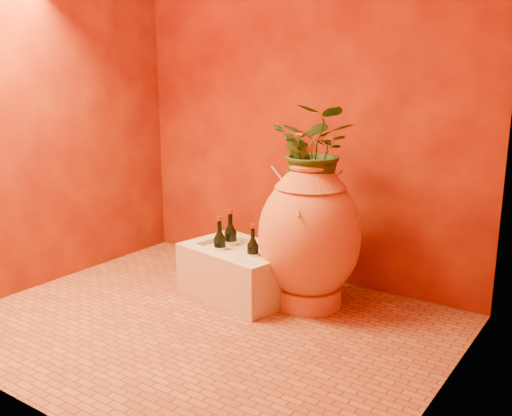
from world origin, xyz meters
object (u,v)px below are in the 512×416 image
Objects in this scene: wine_bottle_a at (231,243)px; wine_bottle_b at (220,249)px; stone_basin at (239,272)px; wall_tap at (298,146)px; wine_bottle_c at (253,255)px; amphora at (309,235)px.

wine_bottle_b is at bearing -88.58° from wine_bottle_a.
stone_basin is at bearing 12.75° from wine_bottle_b.
wall_tap is (0.13, 0.46, 0.73)m from stone_basin.
stone_basin is 2.17× the size of wine_bottle_a.
wine_bottle_c is at bearing 5.36° from wine_bottle_b.
wine_bottle_b is (-0.13, -0.03, 0.13)m from stone_basin.
amphora reaches higher than wine_bottle_c.
wine_bottle_a is at bearing 91.42° from wine_bottle_b.
amphora is at bearing -49.50° from wall_tap.
stone_basin is 0.21m from wine_bottle_a.
amphora is 2.52× the size of wine_bottle_a.
wine_bottle_b is at bearing -117.16° from wall_tap.
wine_bottle_c is at bearing -21.14° from wine_bottle_a.
wall_tap reaches higher than amphora.
amphora is 1.16× the size of stone_basin.
wine_bottle_a is (-0.54, -0.04, -0.13)m from amphora.
wine_bottle_a reaches higher than wine_bottle_c.
wine_bottle_b is 0.23m from wine_bottle_c.
wall_tap reaches higher than stone_basin.
stone_basin is 2.33× the size of wine_bottle_b.
stone_basin is at bearing 176.39° from wine_bottle_c.
wine_bottle_a is 1.07× the size of wine_bottle_b.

